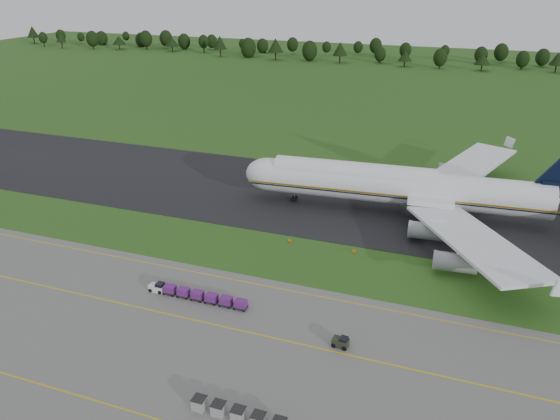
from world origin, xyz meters
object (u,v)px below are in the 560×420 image
at_px(baggage_train, 196,295).
at_px(utility_cart, 340,343).
at_px(edge_markers, 321,246).
at_px(uld_row, 238,414).
at_px(aircraft, 409,187).

height_order(baggage_train, utility_cart, baggage_train).
bearing_deg(edge_markers, uld_row, -86.20).
bearing_deg(utility_cart, uld_row, -114.34).
distance_m(aircraft, edge_markers, 24.33).
height_order(utility_cart, edge_markers, utility_cart).
height_order(baggage_train, edge_markers, baggage_train).
relative_size(utility_cart, edge_markers, 0.18).
distance_m(aircraft, uld_row, 63.75).
bearing_deg(edge_markers, baggage_train, -119.85).
xyz_separation_m(aircraft, uld_row, (-9.41, -62.85, -5.03)).
height_order(aircraft, uld_row, aircraft).
distance_m(utility_cart, edge_markers, 28.15).
bearing_deg(baggage_train, aircraft, 59.55).
bearing_deg(uld_row, aircraft, 81.49).
bearing_deg(baggage_train, edge_markers, 60.15).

